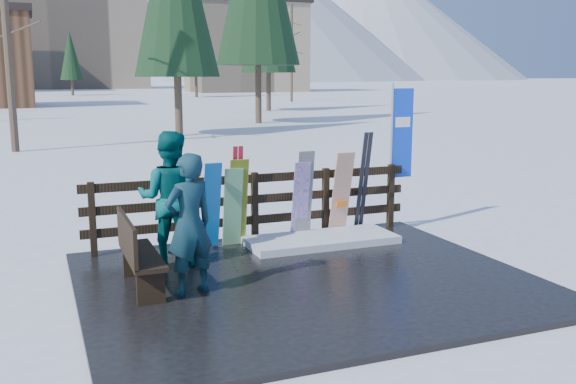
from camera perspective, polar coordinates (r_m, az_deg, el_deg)
name	(u,v)px	position (r m, az deg, el deg)	size (l,w,h in m)	color
ground	(307,284)	(8.87, 1.69, -8.16)	(700.00, 700.00, 0.00)	white
deck	(307,281)	(8.85, 1.69, -7.91)	(6.00, 5.00, 0.08)	black
fence	(255,202)	(10.67, -2.98, -0.87)	(5.60, 0.10, 1.15)	black
snow_patch	(321,240)	(10.60, 2.97, -4.26)	(2.47, 1.00, 0.12)	white
bench	(136,251)	(8.46, -13.36, -5.14)	(0.41, 1.50, 0.97)	black
snowboard_0	(212,205)	(10.23, -6.80, -1.18)	(0.28, 0.03, 1.43)	blue
snowboard_1	(233,207)	(10.33, -4.94, -1.35)	(0.30, 0.03, 1.30)	silver
snowboard_2	(238,202)	(10.34, -4.47, -0.93)	(0.31, 0.03, 1.45)	#D0E721
snowboard_3	(300,201)	(10.72, 1.12, -0.78)	(0.28, 0.03, 1.34)	silver
snowboard_4	(304,195)	(10.73, 1.45, -0.28)	(0.29, 0.03, 1.51)	black
snowboard_5	(341,194)	(11.02, 4.76, -0.15)	(0.33, 0.03, 1.49)	silver
ski_pair_a	(237,196)	(10.39, -4.52, -0.33)	(0.16, 0.17, 1.62)	#B11527
ski_pair_b	(363,182)	(11.26, 6.70, 0.87)	(0.17, 0.35, 1.78)	black
rental_flag	(400,139)	(11.75, 9.88, 4.71)	(0.45, 0.04, 2.60)	silver
person_front	(189,224)	(8.11, -8.78, -2.85)	(0.66, 0.43, 1.80)	#164849
person_back	(170,198)	(9.45, -10.46, -0.53)	(0.95, 0.74, 1.95)	#045253
resort_buildings	(53,34)	(123.39, -20.17, 13.04)	(73.00, 87.60, 22.60)	tan
trees	(113,35)	(55.12, -15.25, 13.34)	(42.25, 68.63, 13.41)	#382B1E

